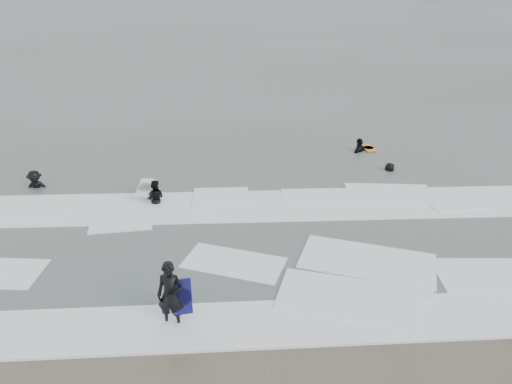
{
  "coord_description": "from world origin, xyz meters",
  "views": [
    {
      "loc": [
        -0.73,
        -10.58,
        8.35
      ],
      "look_at": [
        0.0,
        5.0,
        1.1
      ],
      "focal_mm": 35.0,
      "sensor_mm": 36.0,
      "label": 1
    }
  ],
  "objects_px": {
    "surfer_wading": "(156,203)",
    "surfer_right_near": "(359,152)",
    "surfer_centre": "(173,325)",
    "surfer_breaker": "(37,189)",
    "surfer_right_far": "(389,171)"
  },
  "relations": [
    {
      "from": "surfer_centre",
      "to": "surfer_breaker",
      "type": "xyz_separation_m",
      "value": [
        -6.34,
        8.53,
        0.0
      ]
    },
    {
      "from": "surfer_centre",
      "to": "surfer_wading",
      "type": "relative_size",
      "value": 1.24
    },
    {
      "from": "surfer_right_far",
      "to": "surfer_centre",
      "type": "bearing_deg",
      "value": 18.67
    },
    {
      "from": "surfer_breaker",
      "to": "surfer_right_near",
      "type": "distance_m",
      "value": 14.45
    },
    {
      "from": "surfer_centre",
      "to": "surfer_right_far",
      "type": "relative_size",
      "value": 1.2
    },
    {
      "from": "surfer_centre",
      "to": "surfer_right_near",
      "type": "distance_m",
      "value": 14.37
    },
    {
      "from": "surfer_breaker",
      "to": "surfer_right_far",
      "type": "relative_size",
      "value": 1.08
    },
    {
      "from": "surfer_right_near",
      "to": "surfer_breaker",
      "type": "bearing_deg",
      "value": -28.68
    },
    {
      "from": "surfer_centre",
      "to": "surfer_right_near",
      "type": "xyz_separation_m",
      "value": [
        7.64,
        12.17,
        0.0
      ]
    },
    {
      "from": "surfer_wading",
      "to": "surfer_right_near",
      "type": "bearing_deg",
      "value": -145.47
    },
    {
      "from": "surfer_wading",
      "to": "surfer_right_near",
      "type": "height_order",
      "value": "surfer_right_near"
    },
    {
      "from": "surfer_wading",
      "to": "surfer_breaker",
      "type": "relative_size",
      "value": 0.9
    },
    {
      "from": "surfer_centre",
      "to": "surfer_wading",
      "type": "distance_m",
      "value": 7.15
    },
    {
      "from": "surfer_breaker",
      "to": "surfer_right_near",
      "type": "xyz_separation_m",
      "value": [
        13.98,
        3.64,
        0.0
      ]
    },
    {
      "from": "surfer_centre",
      "to": "surfer_breaker",
      "type": "relative_size",
      "value": 1.11
    }
  ]
}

